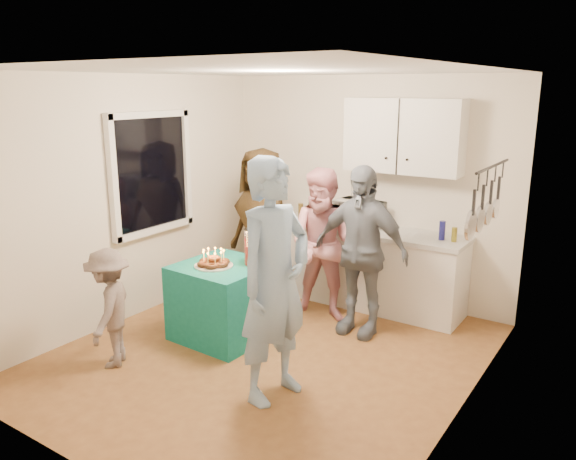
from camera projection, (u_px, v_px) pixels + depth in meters
The scene contains 19 objects.
floor at pixel (268, 355), 5.31m from camera, with size 4.00×4.00×0.00m, color brown.
ceiling at pixel (265, 70), 4.67m from camera, with size 4.00×4.00×0.00m, color white.
back_wall at pixel (365, 189), 6.60m from camera, with size 3.60×3.60×0.00m, color silver.
left_wall at pixel (129, 200), 5.96m from camera, with size 4.00×4.00×0.00m, color silver.
right_wall at pixel (470, 254), 4.03m from camera, with size 4.00×4.00×0.00m, color silver.
window_night at pixel (151, 173), 6.12m from camera, with size 0.04×1.00×1.20m, color black.
counter at pixel (367, 269), 6.47m from camera, with size 2.20×0.58×0.86m, color white.
countertop at pixel (369, 230), 6.36m from camera, with size 2.24×0.62×0.05m, color beige.
upper_cabinet at pixel (403, 136), 6.05m from camera, with size 1.30×0.30×0.80m, color white.
pot_rack at pixel (488, 197), 4.56m from camera, with size 0.12×1.00×0.60m, color black.
microwave at pixel (358, 214), 6.39m from camera, with size 0.54×0.37×0.30m, color white.
party_table at pixel (224, 301), 5.64m from camera, with size 0.85×0.85×0.76m, color #117466.
donut_cake at pixel (213, 258), 5.47m from camera, with size 0.38×0.38×0.18m, color #381C0C, non-canonical shape.
punch_jar at pixel (256, 248), 5.51m from camera, with size 0.22×0.22×0.34m, color #B10E11.
man_birthday at pixel (275, 281), 4.40m from camera, with size 0.72×0.47×1.97m, color #8FAFD1.
woman_back_left at pixel (262, 225), 6.55m from camera, with size 0.88×0.57×1.80m, color #4C3515.
woman_back_center at pixel (325, 246), 5.95m from camera, with size 0.81×0.63×1.66m, color #D87087.
woman_back_right at pixel (360, 251), 5.62m from camera, with size 1.02×0.42×1.74m, color black.
child_near_left at pixel (110, 308), 5.01m from camera, with size 0.71×0.41×1.09m, color #5D4F4B.
Camera 1 is at (2.85, -3.93, 2.47)m, focal length 35.00 mm.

